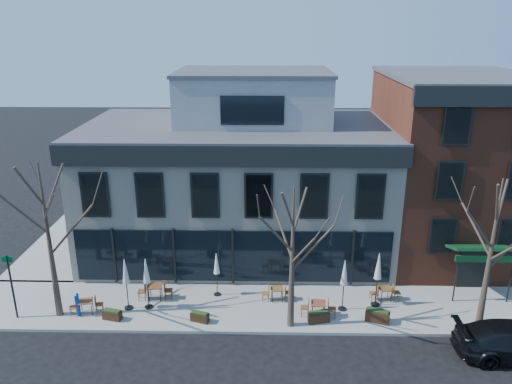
{
  "coord_description": "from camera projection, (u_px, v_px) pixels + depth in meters",
  "views": [
    {
      "loc": [
        1.74,
        -24.57,
        14.09
      ],
      "look_at": [
        1.22,
        2.0,
        4.9
      ],
      "focal_mm": 35.0,
      "sensor_mm": 36.0,
      "label": 1
    }
  ],
  "objects": [
    {
      "name": "cafe_set_1",
      "position": [
        155.0,
        290.0,
        26.17
      ],
      "size": [
        1.88,
        0.8,
        0.98
      ],
      "color": "brown",
      "rests_on": "sidewalk_front"
    },
    {
      "name": "planter_1",
      "position": [
        200.0,
        317.0,
        24.29
      ],
      "size": [
        0.96,
        0.62,
        0.5
      ],
      "color": "black",
      "rests_on": "sidewalk_front"
    },
    {
      "name": "corner_building",
      "position": [
        239.0,
        179.0,
        31.1
      ],
      "size": [
        18.39,
        10.39,
        11.1
      ],
      "color": "beige",
      "rests_on": "ground"
    },
    {
      "name": "call_box",
      "position": [
        77.0,
        303.0,
        24.66
      ],
      "size": [
        0.26,
        0.25,
        1.27
      ],
      "color": "#0D42AC",
      "rests_on": "sidewalk_front"
    },
    {
      "name": "planter_0",
      "position": [
        112.0,
        315.0,
        24.46
      ],
      "size": [
        0.99,
        0.59,
        0.52
      ],
      "color": "#311D10",
      "rests_on": "sidewalk_front"
    },
    {
      "name": "planter_2",
      "position": [
        319.0,
        317.0,
        24.24
      ],
      "size": [
        1.09,
        0.65,
        0.57
      ],
      "color": "#311C10",
      "rests_on": "sidewalk_front"
    },
    {
      "name": "cafe_set_4",
      "position": [
        318.0,
        308.0,
        24.62
      ],
      "size": [
        1.81,
        0.78,
        0.94
      ],
      "color": "brown",
      "rests_on": "sidewalk_front"
    },
    {
      "name": "planter_3",
      "position": [
        377.0,
        316.0,
        24.26
      ],
      "size": [
        1.22,
        0.83,
        0.64
      ],
      "color": "black",
      "rests_on": "sidewalk_front"
    },
    {
      "name": "umbrella_1",
      "position": [
        146.0,
        274.0,
        24.92
      ],
      "size": [
        0.44,
        0.44,
        2.75
      ],
      "color": "black",
      "rests_on": "sidewalk_front"
    },
    {
      "name": "umbrella_4",
      "position": [
        378.0,
        269.0,
        25.08
      ],
      "size": [
        0.47,
        0.47,
        2.94
      ],
      "color": "black",
      "rests_on": "sidewalk_front"
    },
    {
      "name": "cafe_set_5",
      "position": [
        385.0,
        292.0,
        26.09
      ],
      "size": [
        1.66,
        0.71,
        0.86
      ],
      "color": "brown",
      "rests_on": "sidewalk_front"
    },
    {
      "name": "umbrella_0",
      "position": [
        126.0,
        274.0,
        24.83
      ],
      "size": [
        0.44,
        0.44,
        2.78
      ],
      "color": "black",
      "rests_on": "sidewalk_front"
    },
    {
      "name": "sidewalk_front",
      "position": [
        294.0,
        307.0,
        25.74
      ],
      "size": [
        33.5,
        4.7,
        0.15
      ],
      "primitive_type": "cube",
      "color": "gray",
      "rests_on": "ground"
    },
    {
      "name": "cafe_set_3",
      "position": [
        277.0,
        293.0,
        26.08
      ],
      "size": [
        1.64,
        0.7,
        0.85
      ],
      "color": "brown",
      "rests_on": "sidewalk_front"
    },
    {
      "name": "tree_corner",
      "position": [
        49.0,
        240.0,
        23.6
      ],
      "size": [
        3.93,
        3.98,
        7.92
      ],
      "color": "#382B21",
      "rests_on": "sidewalk_front"
    },
    {
      "name": "red_brick_building",
      "position": [
        449.0,
        166.0,
        30.48
      ],
      "size": [
        8.2,
        11.78,
        11.18
      ],
      "color": "brown",
      "rests_on": "ground"
    },
    {
      "name": "tree_mid",
      "position": [
        292.0,
        257.0,
        22.87
      ],
      "size": [
        3.5,
        3.55,
        7.04
      ],
      "color": "#382B21",
      "rests_on": "sidewalk_front"
    },
    {
      "name": "sidewalk_side",
      "position": [
        73.0,
        239.0,
        33.71
      ],
      "size": [
        4.5,
        12.0,
        0.15
      ],
      "primitive_type": "cube",
      "color": "gray",
      "rests_on": "ground"
    },
    {
      "name": "sign_pole",
      "position": [
        11.0,
        283.0,
        24.07
      ],
      "size": [
        0.5,
        0.1,
        3.4
      ],
      "color": "black",
      "rests_on": "sidewalk_front"
    },
    {
      "name": "tree_right",
      "position": [
        491.0,
        254.0,
        22.63
      ],
      "size": [
        3.72,
        3.77,
        7.48
      ],
      "color": "#382B21",
      "rests_on": "sidewalk_front"
    },
    {
      "name": "umbrella_3",
      "position": [
        344.0,
        275.0,
        24.74
      ],
      "size": [
        0.44,
        0.44,
        2.76
      ],
      "color": "black",
      "rests_on": "sidewalk_front"
    },
    {
      "name": "cafe_set_0",
      "position": [
        86.0,
        305.0,
        24.89
      ],
      "size": [
        1.71,
        0.81,
        0.88
      ],
      "color": "brown",
      "rests_on": "sidewalk_front"
    },
    {
      "name": "ground",
      "position": [
        233.0,
        286.0,
        27.86
      ],
      "size": [
        120.0,
        120.0,
        0.0
      ],
      "primitive_type": "plane",
      "color": "black",
      "rests_on": "ground"
    },
    {
      "name": "umbrella_2",
      "position": [
        217.0,
        266.0,
        26.16
      ],
      "size": [
        0.39,
        0.39,
        2.46
      ],
      "color": "black",
      "rests_on": "sidewalk_front"
    }
  ]
}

